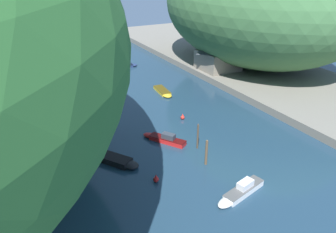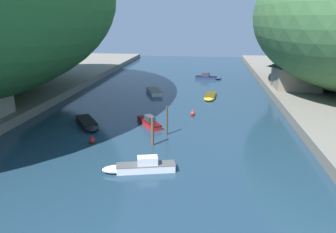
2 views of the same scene
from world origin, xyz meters
name	(u,v)px [view 1 (image 1 of 2)]	position (x,y,z in m)	size (l,w,h in m)	color
water_surface	(149,119)	(0.00, 30.00, 0.00)	(130.00, 130.00, 0.00)	#1E384C
right_bank	(290,84)	(26.74, 30.00, 0.55)	(22.00, 120.00, 1.10)	slate
hillside_right	(258,5)	(27.84, 41.31, 12.27)	(30.56, 42.79, 22.33)	#3D6B3D
right_bank_cottage	(218,56)	(19.81, 41.53, 3.59)	(7.09, 7.13, 4.82)	gray
boat_cabin_cruiser	(124,65)	(5.96, 54.41, 0.40)	(5.48, 2.34, 1.35)	navy
boat_mid_channel	(103,96)	(-3.07, 40.37, 0.35)	(3.68, 6.05, 0.71)	silver
boat_far_upstream	(163,138)	(-0.95, 23.72, 0.38)	(4.04, 5.38, 1.19)	red
boat_small_dinghy	(164,92)	(6.30, 37.71, 0.25)	(2.01, 5.48, 0.50)	gold
boat_yellow_tender	(240,192)	(0.62, 11.40, 0.40)	(6.02, 2.55, 1.26)	white
boat_near_quay	(117,160)	(-7.54, 21.88, 0.34)	(4.47, 5.60, 0.68)	black
mooring_post_middle	(206,152)	(0.78, 17.22, 1.49)	(0.28, 0.28, 2.96)	brown
mooring_post_fourth	(198,136)	(1.78, 20.43, 1.59)	(0.21, 0.21, 3.16)	#4C3D2D
channel_buoy_near	(183,117)	(4.14, 27.84, 0.32)	(0.55, 0.55, 0.83)	red
channel_buoy_far	(156,179)	(-5.28, 16.95, 0.33)	(0.57, 0.57, 0.85)	red
person_on_quay	(9,183)	(-17.96, 20.34, 2.08)	(0.30, 0.42, 1.69)	#282D3D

